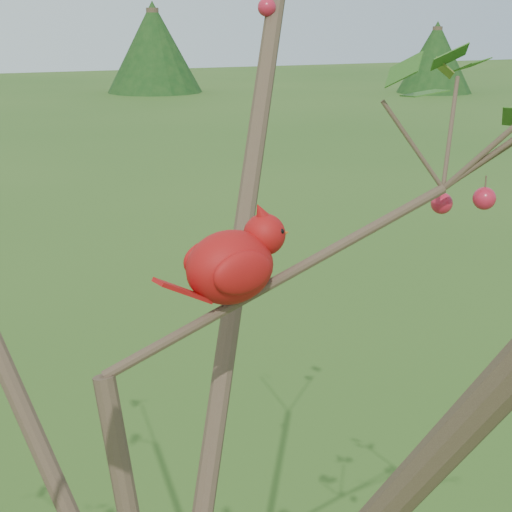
# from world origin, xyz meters

# --- Properties ---
(crabapple_tree) EXTENTS (2.35, 2.05, 2.95)m
(crabapple_tree) POSITION_xyz_m (0.03, -0.02, 2.12)
(crabapple_tree) COLOR #412E23
(crabapple_tree) RESTS_ON ground
(cardinal) EXTENTS (0.25, 0.14, 0.17)m
(cardinal) POSITION_xyz_m (0.17, 0.08, 2.11)
(cardinal) COLOR #A7130E
(cardinal) RESTS_ON ground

